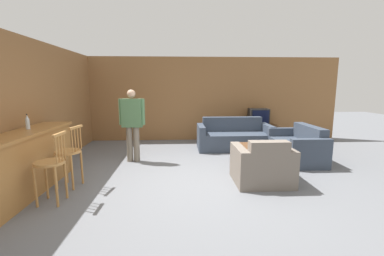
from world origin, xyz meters
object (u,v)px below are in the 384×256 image
bar_chair_mid (69,155)px  person_by_window (132,122)px  coffee_table (253,149)px  tv_unit (258,133)px  book_on_table (255,148)px  loveseat_right (297,147)px  bar_chair_near (51,167)px  tv (258,117)px  bottle (27,122)px  armchair_near (262,166)px  couch_far (234,138)px

bar_chair_mid → person_by_window: bearing=60.5°
bar_chair_mid → person_by_window: 1.71m
coffee_table → tv_unit: size_ratio=0.78×
tv_unit → book_on_table: bearing=-108.6°
loveseat_right → tv_unit: size_ratio=1.28×
book_on_table → bar_chair_near: bearing=-155.7°
tv → bottle: bearing=-145.3°
loveseat_right → bottle: bottle is taller
armchair_near → book_on_table: bearing=81.3°
bar_chair_near → coffee_table: bar_chair_near is taller
bottle → bar_chair_near: bearing=-45.1°
tv_unit → bottle: bottle is taller
loveseat_right → tv: size_ratio=2.66×
bar_chair_mid → person_by_window: (0.82, 1.45, 0.37)m
book_on_table → tv: bearing=71.3°
bar_chair_near → couch_far: size_ratio=0.53×
couch_far → book_on_table: couch_far is taller
bar_chair_near → armchair_near: bar_chair_near is taller
couch_far → person_by_window: size_ratio=1.22×
bar_chair_mid → bottle: 0.85m
tv → person_by_window: 4.04m
bar_chair_near → bar_chair_mid: 0.63m
tv → armchair_near: bearing=-106.0°
person_by_window → loveseat_right: bearing=-1.6°
tv_unit → bottle: bearing=-145.3°
tv_unit → bottle: 6.10m
coffee_table → bottle: (-4.14, -1.12, 0.80)m
bar_chair_near → tv: 5.94m
loveseat_right → bar_chair_near: bearing=-156.9°
book_on_table → coffee_table: bearing=84.3°
couch_far → bottle: 4.81m
person_by_window → coffee_table: bearing=-7.1°
bar_chair_near → couch_far: 4.63m
book_on_table → loveseat_right: bearing=19.5°
tv_unit → tv: bearing=-90.0°
coffee_table → tv: tv is taller
bar_chair_mid → coffee_table: bearing=17.7°
armchair_near → tv_unit: armchair_near is taller
book_on_table → bar_chair_mid: bearing=-164.8°
book_on_table → person_by_window: bearing=169.3°
book_on_table → person_by_window: size_ratio=0.14×
couch_far → tv_unit: 1.32m
couch_far → book_on_table: bearing=-86.0°
couch_far → tv_unit: (0.95, 0.92, -0.05)m
coffee_table → tv_unit: tv_unit is taller
coffee_table → book_on_table: (-0.02, -0.17, 0.08)m
coffee_table → bottle: 4.36m
armchair_near → loveseat_right: size_ratio=0.64×
bar_chair_near → tv_unit: bar_chair_near is taller
couch_far → person_by_window: 2.84m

